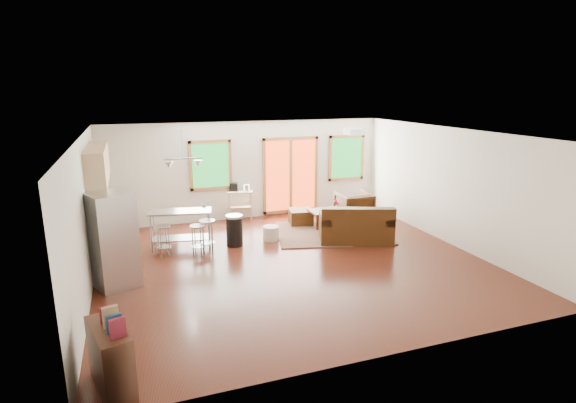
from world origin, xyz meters
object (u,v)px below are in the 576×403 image
object	(u,v)px
rug	(332,233)
coffee_table	(331,212)
armchair	(354,206)
refrigerator	(114,240)
island	(181,222)
loveseat	(356,227)
ottoman	(301,217)
kitchen_cart	(240,195)

from	to	relation	value
rug	coffee_table	xyz separation A→B (m)	(0.21, 0.55, 0.36)
coffee_table	armchair	xyz separation A→B (m)	(0.75, 0.19, 0.06)
armchair	rug	bearing A→B (deg)	39.19
armchair	refrigerator	size ratio (longest dim) A/B	0.50
island	rug	bearing A→B (deg)	-2.99
island	coffee_table	bearing A→B (deg)	5.55
loveseat	coffee_table	bearing A→B (deg)	112.47
armchair	island	world-z (taller)	armchair
loveseat	armchair	bearing A→B (deg)	84.09
rug	loveseat	world-z (taller)	loveseat
loveseat	ottoman	bearing A→B (deg)	132.80
rug	loveseat	distance (m)	0.82
loveseat	island	size ratio (longest dim) A/B	1.31
island	armchair	bearing A→B (deg)	7.00
coffee_table	ottoman	distance (m)	0.80
ottoman	island	distance (m)	3.24
rug	island	xyz separation A→B (m)	(-3.56, 0.19, 0.57)
rug	kitchen_cart	distance (m)	2.73
refrigerator	island	distance (m)	2.11
armchair	coffee_table	bearing A→B (deg)	15.69
coffee_table	armchair	distance (m)	0.78
loveseat	refrigerator	distance (m)	5.22
armchair	island	xyz separation A→B (m)	(-4.53, -0.56, 0.15)
rug	kitchen_cart	xyz separation A→B (m)	(-1.83, 1.91, 0.67)
armchair	kitchen_cart	size ratio (longest dim) A/B	0.86
rug	ottoman	distance (m)	1.09
loveseat	island	bearing A→B (deg)	-173.00
armchair	ottoman	bearing A→B (deg)	-8.04
ottoman	kitchen_cart	bearing A→B (deg)	146.16
refrigerator	island	bearing A→B (deg)	28.06
coffee_table	rug	bearing A→B (deg)	-110.89
rug	ottoman	size ratio (longest dim) A/B	4.56
rug	island	size ratio (longest dim) A/B	1.87
coffee_table	island	xyz separation A→B (m)	(-3.77, -0.37, 0.21)
rug	ottoman	bearing A→B (deg)	114.18
rug	ottoman	world-z (taller)	ottoman
ottoman	refrigerator	distance (m)	5.10
refrigerator	coffee_table	bearing A→B (deg)	-1.55
rug	kitchen_cart	size ratio (longest dim) A/B	2.65
rug	loveseat	size ratio (longest dim) A/B	1.43
kitchen_cart	island	bearing A→B (deg)	-135.15
armchair	kitchen_cart	xyz separation A→B (m)	(-2.79, 1.17, 0.25)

